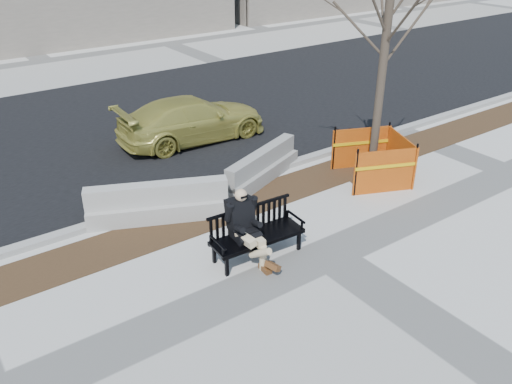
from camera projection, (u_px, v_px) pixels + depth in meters
ground at (328, 254)px, 10.16m from camera, size 120.00×120.00×0.00m
mulch_strip at (250, 201)px, 12.03m from camera, size 40.00×1.20×0.02m
asphalt_street at (135, 123)px, 16.50m from camera, size 60.00×10.40×0.01m
curb at (227, 183)px, 12.69m from camera, size 60.00×0.25×0.12m
bench at (257, 256)px, 10.11m from camera, size 1.86×0.76×0.97m
seated_man at (245, 258)px, 10.03m from camera, size 0.68×1.07×1.45m
tree_fence at (370, 179)px, 13.05m from camera, size 3.03×3.03×5.78m
sedan at (194, 140)px, 15.33m from camera, size 4.35×1.91×1.24m
jersey_barrier_left at (159, 219)px, 11.34m from camera, size 2.93×1.73×0.84m
jersey_barrier_right at (261, 180)px, 13.01m from camera, size 2.68×1.48×0.77m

